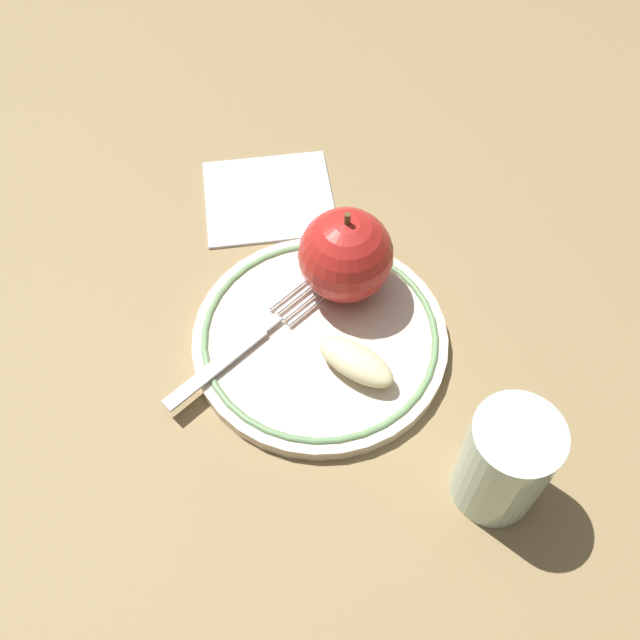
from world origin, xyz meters
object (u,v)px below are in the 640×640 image
at_px(apple_slice_front, 356,362).
at_px(drinking_glass, 505,462).
at_px(apple_red_whole, 346,255).
at_px(fork, 250,340).
at_px(plate, 320,338).
at_px(napkin_folded, 269,197).

distance_m(apple_slice_front, drinking_glass, 0.14).
xyz_separation_m(apple_red_whole, fork, (-0.06, -0.08, -0.04)).
relative_size(apple_red_whole, apple_slice_front, 1.31).
distance_m(plate, apple_red_whole, 0.07).
bearing_deg(apple_red_whole, apple_slice_front, -71.39).
bearing_deg(apple_slice_front, fork, -161.52).
xyz_separation_m(apple_red_whole, napkin_folded, (-0.10, 0.10, -0.05)).
relative_size(apple_red_whole, fork, 0.53).
xyz_separation_m(apple_slice_front, drinking_glass, (0.12, -0.07, 0.02)).
bearing_deg(drinking_glass, apple_slice_front, 150.60).
bearing_deg(drinking_glass, fork, 161.00).
height_order(plate, apple_slice_front, apple_slice_front).
height_order(plate, drinking_glass, drinking_glass).
bearing_deg(drinking_glass, apple_red_whole, 134.71).
relative_size(apple_slice_front, drinking_glass, 0.71).
xyz_separation_m(apple_slice_front, fork, (-0.09, 0.01, -0.01)).
height_order(fork, drinking_glass, drinking_glass).
height_order(plate, apple_red_whole, apple_red_whole).
xyz_separation_m(apple_red_whole, apple_slice_front, (0.03, -0.08, -0.03)).
relative_size(drinking_glass, napkin_folded, 0.78).
relative_size(apple_red_whole, drinking_glass, 0.93).
distance_m(plate, apple_slice_front, 0.05).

